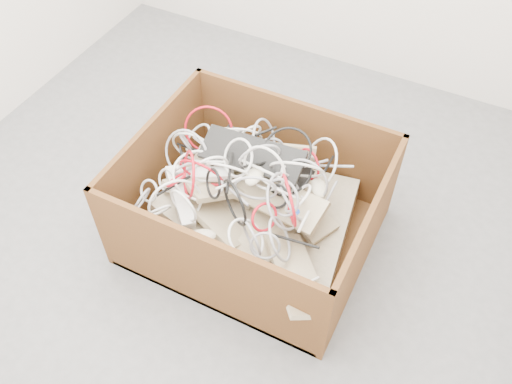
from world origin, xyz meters
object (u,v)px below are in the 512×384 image
at_px(cardboard_box, 251,216).
at_px(power_strip_right, 180,196).
at_px(power_strip_left, 200,175).
at_px(vga_plug, 294,212).

relative_size(cardboard_box, power_strip_right, 3.45).
bearing_deg(cardboard_box, power_strip_left, -171.29).
relative_size(power_strip_left, power_strip_right, 0.98).
distance_m(power_strip_left, vga_plug, 0.47).
relative_size(cardboard_box, power_strip_left, 3.52).
distance_m(cardboard_box, power_strip_right, 0.36).
bearing_deg(power_strip_left, power_strip_right, -116.29).
distance_m(power_strip_right, vga_plug, 0.51).
bearing_deg(vga_plug, power_strip_left, -162.82).
bearing_deg(power_strip_right, cardboard_box, 76.62).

